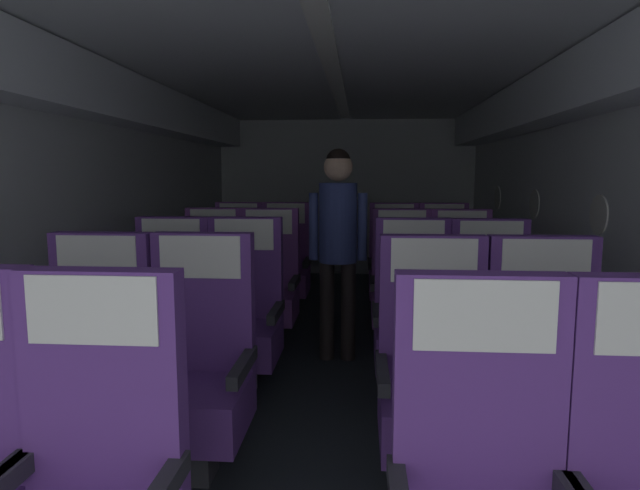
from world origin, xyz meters
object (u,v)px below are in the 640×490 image
at_px(seat_c_left_aisle, 242,319).
at_px(seat_e_left_aisle, 285,268).
at_px(seat_d_left_aisle, 268,288).
at_px(seat_e_left_window, 237,267).
at_px(flight_attendant, 338,232).
at_px(seat_e_right_window, 394,269).
at_px(seat_d_right_window, 402,290).
at_px(seat_e_right_aisle, 444,270).
at_px(seat_b_left_window, 93,374).
at_px(seat_b_right_window, 433,383).
at_px(seat_b_left_aisle, 197,375).
at_px(seat_d_left_window, 212,287).
at_px(seat_c_right_aisle, 491,325).
at_px(seat_d_right_aisle, 462,291).
at_px(seat_c_left_window, 169,318).
at_px(seat_b_right_aisle, 547,386).
at_px(seat_c_right_window, 413,323).

xyz_separation_m(seat_c_left_aisle, seat_e_left_aisle, (-0.00, 1.95, 0.00)).
relative_size(seat_d_left_aisle, seat_e_left_window, 1.00).
bearing_deg(flight_attendant, seat_c_left_aisle, -127.18).
xyz_separation_m(seat_e_left_aisle, seat_e_right_window, (1.08, -0.03, 0.00)).
distance_m(seat_d_right_window, seat_e_right_aisle, 1.09).
relative_size(seat_b_left_window, flight_attendant, 0.71).
bearing_deg(seat_e_left_aisle, seat_b_right_window, -69.79).
relative_size(seat_b_left_aisle, seat_d_left_aisle, 1.00).
relative_size(seat_d_left_window, seat_e_left_aisle, 1.00).
height_order(seat_d_right_window, seat_e_left_window, same).
height_order(seat_b_right_window, seat_c_right_aisle, same).
bearing_deg(seat_d_right_aisle, flight_attendant, -161.71).
relative_size(seat_c_right_aisle, seat_d_right_window, 1.00).
height_order(seat_d_right_window, seat_e_left_aisle, same).
xyz_separation_m(seat_d_left_window, seat_e_left_window, (-0.01, 0.96, 0.00)).
bearing_deg(seat_d_right_window, seat_c_left_aisle, -138.03).
bearing_deg(seat_c_left_window, seat_b_left_window, -90.35).
height_order(seat_c_left_aisle, seat_d_left_window, same).
height_order(seat_d_left_window, seat_d_right_window, same).
height_order(seat_e_right_aisle, flight_attendant, flight_attendant).
distance_m(seat_b_right_window, seat_e_left_aisle, 3.14).
distance_m(seat_e_right_window, flight_attendant, 1.48).
bearing_deg(seat_b_left_window, seat_c_left_aisle, 63.98).
height_order(seat_b_right_aisle, seat_e_right_window, same).
distance_m(seat_b_left_window, seat_e_left_window, 2.93).
bearing_deg(seat_e_right_aisle, seat_c_right_window, -103.97).
relative_size(seat_c_left_window, seat_e_right_aisle, 1.00).
height_order(seat_c_right_window, seat_d_left_aisle, same).
bearing_deg(seat_e_right_window, seat_b_right_window, -89.97).
bearing_deg(seat_e_left_window, seat_d_left_aisle, -63.85).
xyz_separation_m(seat_c_left_window, flight_attendant, (1.06, 0.65, 0.50)).
distance_m(seat_c_left_window, seat_c_right_aisle, 2.04).
bearing_deg(seat_c_left_window, seat_b_right_window, -31.98).
distance_m(seat_b_right_aisle, seat_e_right_window, 2.95).
bearing_deg(seat_d_left_window, seat_b_left_window, -90.25).
distance_m(seat_b_left_window, seat_e_left_aisle, 2.99).
relative_size(seat_b_right_aisle, seat_c_right_aisle, 1.00).
distance_m(seat_c_left_window, seat_d_right_window, 1.85).
xyz_separation_m(seat_b_left_window, seat_d_right_window, (1.57, 1.97, 0.00)).
xyz_separation_m(seat_d_left_aisle, seat_e_left_aisle, (0.00, 1.00, 0.00)).
distance_m(seat_d_left_aisle, seat_e_right_aisle, 1.86).
distance_m(seat_b_left_window, flight_attendant, 2.01).
bearing_deg(seat_c_left_window, seat_c_left_aisle, 1.79).
xyz_separation_m(seat_d_right_window, seat_e_left_aisle, (-1.09, 0.98, 0.00)).
xyz_separation_m(seat_c_left_aisle, seat_d_left_aisle, (-0.00, 0.96, 0.00)).
relative_size(seat_b_left_window, seat_e_left_window, 1.00).
height_order(seat_b_left_aisle, seat_b_right_window, same).
bearing_deg(seat_c_left_window, seat_d_right_aisle, 25.44).
bearing_deg(seat_b_right_aisle, seat_e_left_aisle, 118.22).
height_order(seat_d_left_aisle, flight_attendant, flight_attendant).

